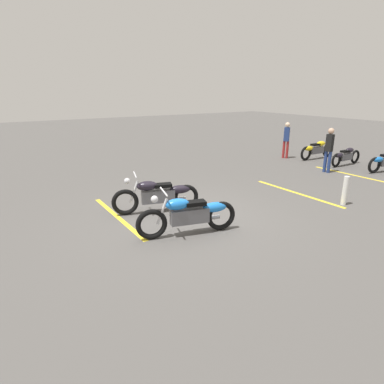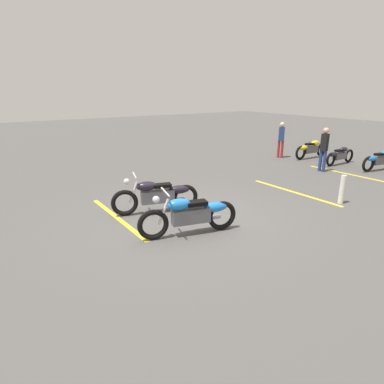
{
  "view_description": "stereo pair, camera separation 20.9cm",
  "coord_description": "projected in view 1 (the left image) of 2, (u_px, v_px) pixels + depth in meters",
  "views": [
    {
      "loc": [
        -3.9,
        -6.26,
        3.01
      ],
      "look_at": [
        0.1,
        0.0,
        0.65
      ],
      "focal_mm": 30.21,
      "sensor_mm": 36.0,
      "label": 1
    },
    {
      "loc": [
        -4.08,
        -6.14,
        3.01
      ],
      "look_at": [
        0.1,
        0.0,
        0.65
      ],
      "focal_mm": 30.21,
      "sensor_mm": 36.0,
      "label": 2
    }
  ],
  "objects": [
    {
      "name": "ground_plane",
      "position": [
        188.0,
        218.0,
        7.94
      ],
      "size": [
        60.0,
        60.0,
        0.0
      ],
      "primitive_type": "plane",
      "color": "#514F4C"
    },
    {
      "name": "motorcycle_bright_foreground",
      "position": [
        190.0,
        214.0,
        6.92
      ],
      "size": [
        2.18,
        0.78,
        1.04
      ],
      "rotation": [
        0.0,
        0.0,
        2.88
      ],
      "color": "black",
      "rests_on": "ground"
    },
    {
      "name": "motorcycle_dark_foreground",
      "position": [
        158.0,
        195.0,
        8.2
      ],
      "size": [
        2.16,
        0.83,
        1.04
      ],
      "rotation": [
        0.0,
        0.0,
        2.84
      ],
      "color": "black",
      "rests_on": "ground"
    },
    {
      "name": "motorcycle_row_right",
      "position": [
        345.0,
        156.0,
        13.34
      ],
      "size": [
        1.9,
        0.24,
        0.72
      ],
      "rotation": [
        0.0,
        0.0,
        0.01
      ],
      "color": "black",
      "rests_on": "ground"
    },
    {
      "name": "motorcycle_row_far_right",
      "position": [
        316.0,
        149.0,
        14.6
      ],
      "size": [
        2.1,
        0.28,
        0.79
      ],
      "rotation": [
        0.0,
        0.0,
        -0.03
      ],
      "color": "black",
      "rests_on": "ground"
    },
    {
      "name": "bystander_near_row",
      "position": [
        286.0,
        138.0,
        14.62
      ],
      "size": [
        0.27,
        0.29,
        1.62
      ],
      "rotation": [
        0.0,
        0.0,
        0.55
      ],
      "color": "maroon",
      "rests_on": "ground"
    },
    {
      "name": "bystander_secondary",
      "position": [
        329.0,
        148.0,
        12.05
      ],
      "size": [
        0.22,
        0.28,
        1.67
      ],
      "rotation": [
        0.0,
        0.0,
        3.23
      ],
      "color": "navy",
      "rests_on": "ground"
    },
    {
      "name": "bollard_post",
      "position": [
        345.0,
        191.0,
        8.73
      ],
      "size": [
        0.14,
        0.14,
        0.8
      ],
      "primitive_type": "cylinder",
      "color": "white",
      "rests_on": "ground"
    },
    {
      "name": "parking_stripe_near",
      "position": [
        118.0,
        217.0,
        7.98
      ],
      "size": [
        0.17,
        3.2,
        0.01
      ],
      "primitive_type": "cube",
      "rotation": [
        0.0,
        0.0,
        1.59
      ],
      "color": "yellow",
      "rests_on": "ground"
    },
    {
      "name": "parking_stripe_mid",
      "position": [
        297.0,
        193.0,
        9.83
      ],
      "size": [
        0.17,
        3.2,
        0.01
      ],
      "primitive_type": "cube",
      "rotation": [
        0.0,
        0.0,
        1.59
      ],
      "color": "yellow",
      "rests_on": "ground"
    },
    {
      "name": "parking_stripe_far",
      "position": [
        353.0,
        175.0,
        11.91
      ],
      "size": [
        0.17,
        3.2,
        0.01
      ],
      "primitive_type": "cube",
      "rotation": [
        0.0,
        0.0,
        1.59
      ],
      "color": "yellow",
      "rests_on": "ground"
    }
  ]
}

